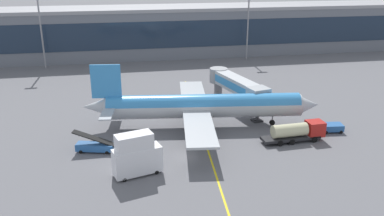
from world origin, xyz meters
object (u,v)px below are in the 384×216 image
(main_airliner, at_px, (202,106))
(fuel_tanker, at_px, (297,131))
(pushback_tug, at_px, (332,127))
(catering_lift, at_px, (136,155))
(belt_loader, at_px, (95,146))

(main_airliner, xyz_separation_m, fuel_tanker, (14.35, -9.26, -2.27))
(pushback_tug, relative_size, catering_lift, 0.56)
(main_airliner, bearing_deg, pushback_tug, -16.48)
(pushback_tug, relative_size, belt_loader, 0.58)
(pushback_tug, height_order, catering_lift, catering_lift)
(pushback_tug, height_order, belt_loader, belt_loader)
(fuel_tanker, distance_m, belt_loader, 33.36)
(main_airliner, bearing_deg, catering_lift, -129.11)
(main_airliner, bearing_deg, fuel_tanker, -32.84)
(catering_lift, xyz_separation_m, belt_loader, (-6.09, 8.72, -2.07))
(pushback_tug, bearing_deg, catering_lift, -165.31)
(pushback_tug, bearing_deg, main_airliner, 163.52)
(main_airliner, xyz_separation_m, catering_lift, (-12.84, -15.79, -0.95))
(pushback_tug, xyz_separation_m, catering_lift, (-35.11, -9.21, 2.22))
(main_airliner, height_order, pushback_tug, main_airliner)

